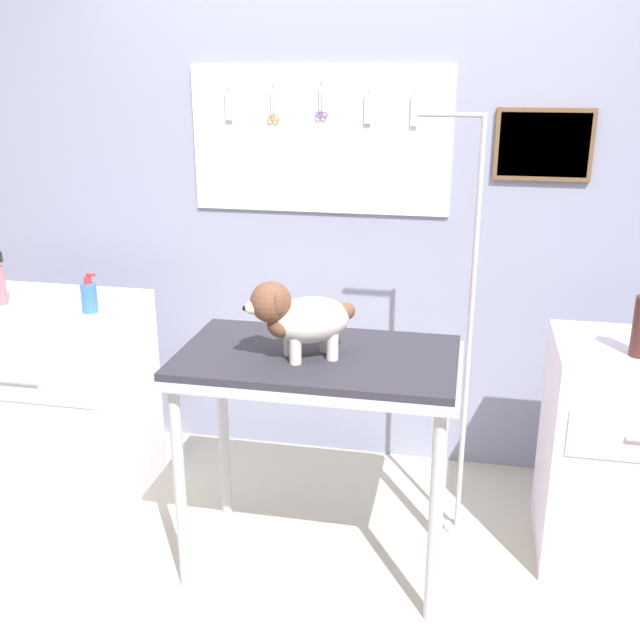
# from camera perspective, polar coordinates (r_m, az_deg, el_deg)

# --- Properties ---
(ground) EXTENTS (4.40, 4.00, 0.04)m
(ground) POSITION_cam_1_polar(r_m,az_deg,el_deg) (2.95, -2.20, -21.73)
(ground) COLOR #BEB89F
(rear_wall_panel) EXTENTS (4.00, 0.09, 2.30)m
(rear_wall_panel) POSITION_cam_1_polar(r_m,az_deg,el_deg) (3.57, 2.47, 6.93)
(rear_wall_panel) COLOR #898EA6
(rear_wall_panel) RESTS_ON ground
(grooming_table) EXTENTS (1.05, 0.62, 0.90)m
(grooming_table) POSITION_cam_1_polar(r_m,az_deg,el_deg) (2.78, -0.20, -4.37)
(grooming_table) COLOR #B7B7BC
(grooming_table) RESTS_ON ground
(grooming_arm) EXTENTS (0.30, 0.11, 1.74)m
(grooming_arm) POSITION_cam_1_polar(r_m,az_deg,el_deg) (3.03, 11.08, -2.46)
(grooming_arm) COLOR #B7B7BC
(grooming_arm) RESTS_ON ground
(dog) EXTENTS (0.39, 0.30, 0.29)m
(dog) POSITION_cam_1_polar(r_m,az_deg,el_deg) (2.65, -1.65, 0.22)
(dog) COLOR silver
(dog) RESTS_ON grooming_table
(counter_left) EXTENTS (0.80, 0.58, 0.91)m
(counter_left) POSITION_cam_1_polar(r_m,az_deg,el_deg) (3.65, -19.57, -5.55)
(counter_left) COLOR white
(counter_left) RESTS_ON ground
(cabinet_right) EXTENTS (0.68, 0.54, 0.90)m
(cabinet_right) POSITION_cam_1_polar(r_m,az_deg,el_deg) (3.22, 22.82, -9.43)
(cabinet_right) COLOR white
(cabinet_right) RESTS_ON ground
(detangler_spray) EXTENTS (0.07, 0.07, 0.17)m
(detangler_spray) POSITION_cam_1_polar(r_m,az_deg,el_deg) (3.27, -17.18, 1.68)
(detangler_spray) COLOR #376FC4
(detangler_spray) RESTS_ON counter_left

